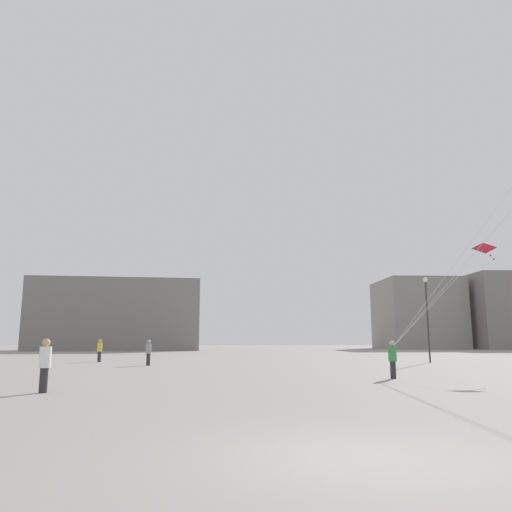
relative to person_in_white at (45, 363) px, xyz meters
name	(u,v)px	position (x,y,z in m)	size (l,w,h in m)	color
ground_plane	(357,459)	(7.50, -9.07, -0.92)	(300.00, 300.00, 0.00)	gray
person_in_white	(45,363)	(0.00, 0.00, 0.00)	(0.36, 0.36, 1.67)	#2D2D33
person_in_green	(393,358)	(12.89, 4.76, -0.04)	(0.35, 0.35, 1.60)	#2D2D33
person_in_grey	(149,351)	(0.79, 16.52, -0.01)	(0.36, 0.36, 1.66)	#2D2D33
person_in_yellow	(100,349)	(-3.68, 21.98, 0.01)	(0.37, 0.37, 1.69)	#2D2D33
kite_crimson_delta	(483,251)	(19.64, 8.98, 5.49)	(7.47, 4.72, 5.58)	red
building_left_hall	(117,315)	(-11.50, 64.34, 4.69)	(26.92, 12.30, 11.21)	gray
building_centre_hall	(417,314)	(42.50, 74.78, 5.54)	(13.85, 15.14, 12.92)	gray
lamppost_east	(427,307)	(20.80, 19.37, 3.16)	(0.36, 0.36, 6.29)	#2D2D30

